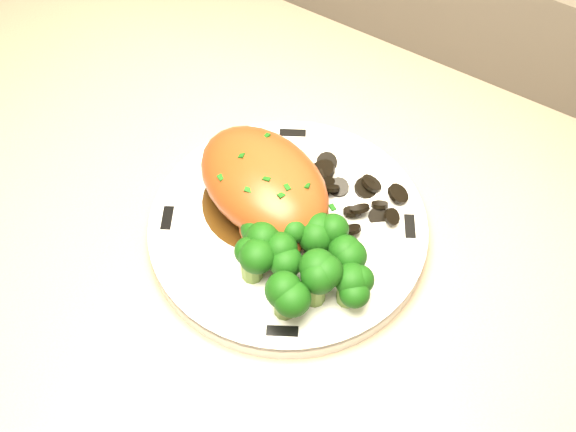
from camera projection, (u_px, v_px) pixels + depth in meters
The scene contains 9 objects.
plate at pixel (288, 228), 0.64m from camera, with size 0.25×0.25×0.02m, color white.
rim_accent_0 at pixel (410, 226), 0.63m from camera, with size 0.03×0.01×0.00m, color black.
rim_accent_1 at pixel (293, 133), 0.70m from camera, with size 0.03×0.01×0.00m, color black.
rim_accent_2 at pixel (167, 218), 0.64m from camera, with size 0.03×0.01×0.00m, color black.
rim_accent_3 at pixel (282, 331), 0.57m from camera, with size 0.03×0.01×0.00m, color black.
gravy_pool at pixel (265, 201), 0.65m from camera, with size 0.11×0.11×0.00m, color #37200A.
chicken_breast at pixel (265, 188), 0.63m from camera, with size 0.16×0.14×0.05m.
mushroom_pile at pixel (347, 204), 0.64m from camera, with size 0.09×0.07×0.02m.
broccoli_florets at pixel (301, 260), 0.59m from camera, with size 0.11×0.10×0.04m.
Camera 1 is at (-0.10, 1.38, 1.43)m, focal length 45.00 mm.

